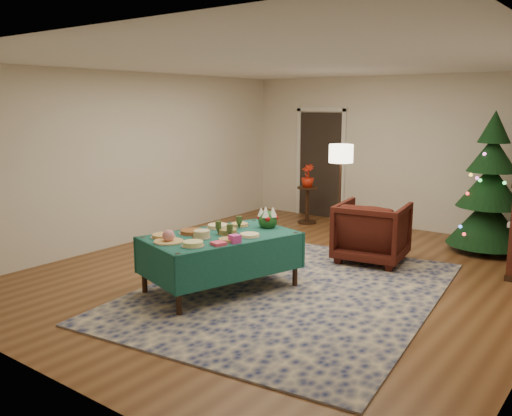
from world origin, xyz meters
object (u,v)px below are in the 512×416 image
Objects in this scene: armchair at (372,229)px; christmas_tree at (490,189)px; floor_lamp at (341,160)px; potted_plant at (308,181)px; side_table at (307,206)px; buffet_table at (221,246)px; gift_box at (235,239)px.

christmas_tree is (1.15, 1.57, 0.48)m from armchair.
floor_lamp is 1.55m from potted_plant.
floor_lamp is at bearing -37.87° from potted_plant.
armchair reaches higher than side_table.
armchair is 2.24× the size of potted_plant.
side_table is 0.32× the size of christmas_tree.
armchair reaches higher than potted_plant.
buffet_table is at bearing -73.45° from potted_plant.
potted_plant is (0.00, -0.00, 0.47)m from side_table.
gift_box is 2.46m from armchair.
armchair is at bearing -126.17° from christmas_tree.
christmas_tree reaches higher than side_table.
armchair is at bearing 67.14° from buffet_table.
gift_box is at bearing -113.29° from christmas_tree.
potted_plant is at bearing 142.13° from floor_lamp.
buffet_table is 4.31m from christmas_tree.
side_table reaches higher than buffet_table.
christmas_tree is at bearing 66.71° from gift_box.
buffet_table is 0.45m from gift_box.
christmas_tree reaches higher than armchair.
buffet_table is 1.26× the size of floor_lamp.
potted_plant is at bearing 179.02° from christmas_tree.
side_table is 1.62× the size of potted_plant.
floor_lamp is 0.75× the size of christmas_tree.
buffet_table is 2.09× the size of armchair.
christmas_tree reaches higher than gift_box.
potted_plant reaches higher than side_table.
buffet_table is 18.11× the size of gift_box.
armchair is (0.55, 2.38, -0.26)m from gift_box.
christmas_tree is at bearing -0.98° from potted_plant.
potted_plant is at bearing 110.57° from gift_box.
floor_lamp reaches higher than side_table.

